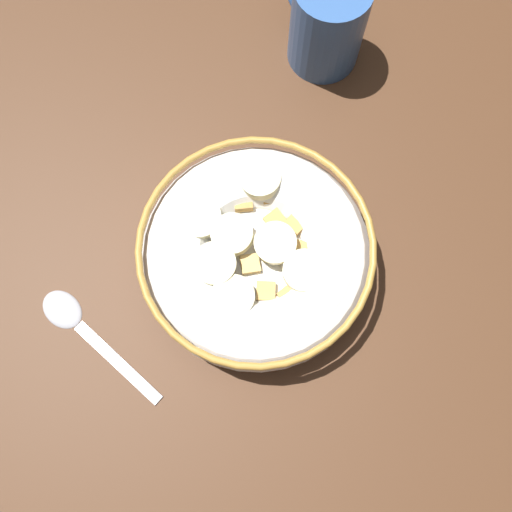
# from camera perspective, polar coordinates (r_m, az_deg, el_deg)

# --- Properties ---
(ground_plane) EXTENTS (1.09, 1.09, 0.02)m
(ground_plane) POSITION_cam_1_polar(r_m,az_deg,el_deg) (0.53, -0.00, -1.09)
(ground_plane) COLOR #472B19
(cereal_bowl) EXTENTS (0.20, 0.20, 0.06)m
(cereal_bowl) POSITION_cam_1_polar(r_m,az_deg,el_deg) (0.49, -0.01, 0.12)
(cereal_bowl) COLOR white
(cereal_bowl) RESTS_ON ground_plane
(spoon) EXTENTS (0.14, 0.05, 0.01)m
(spoon) POSITION_cam_1_polar(r_m,az_deg,el_deg) (0.53, -17.53, -6.38)
(spoon) COLOR #A5A5AD
(spoon) RESTS_ON ground_plane
(coffee_mug) EXTENTS (0.10, 0.07, 0.10)m
(coffee_mug) POSITION_cam_1_polar(r_m,az_deg,el_deg) (0.58, 7.03, 22.18)
(coffee_mug) COLOR #335999
(coffee_mug) RESTS_ON ground_plane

